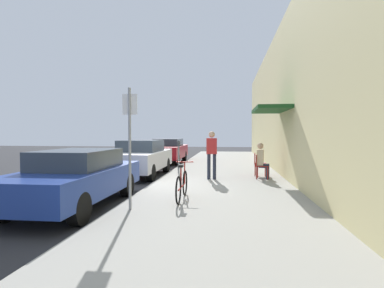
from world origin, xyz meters
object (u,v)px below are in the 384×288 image
(street_sign, at_px, (130,139))
(bicycle_0, at_px, (182,185))
(parked_car_1, at_px, (141,157))
(parked_car_0, at_px, (76,177))
(cafe_chair_1, at_px, (258,163))
(cafe_chair_0, at_px, (260,165))
(parking_meter, at_px, (179,154))
(parked_car_2, at_px, (168,150))
(pedestrian_standing, at_px, (212,151))
(seated_patron_0, at_px, (262,159))

(street_sign, bearing_deg, bicycle_0, 47.47)
(parked_car_1, distance_m, street_sign, 6.12)
(parked_car_0, distance_m, cafe_chair_1, 6.97)
(parked_car_0, height_order, cafe_chair_0, parked_car_0)
(parked_car_0, bearing_deg, cafe_chair_1, 47.34)
(parking_meter, bearing_deg, cafe_chair_1, -7.81)
(parked_car_2, xyz_separation_m, street_sign, (1.50, -11.53, 0.89))
(parked_car_2, xyz_separation_m, bicycle_0, (2.46, -10.48, -0.27))
(parking_meter, height_order, bicycle_0, parking_meter)
(parked_car_1, bearing_deg, street_sign, -75.67)
(pedestrian_standing, bearing_deg, seated_patron_0, 10.42)
(seated_patron_0, distance_m, cafe_chair_1, 0.84)
(parking_meter, distance_m, cafe_chair_1, 3.21)
(parked_car_1, distance_m, bicycle_0, 5.42)
(parked_car_1, bearing_deg, parked_car_2, 90.00)
(parked_car_0, bearing_deg, cafe_chair_0, 42.43)
(cafe_chair_0, bearing_deg, street_sign, -123.70)
(parked_car_0, relative_size, seated_patron_0, 3.41)
(cafe_chair_0, bearing_deg, cafe_chair_1, 90.05)
(parking_meter, distance_m, bicycle_0, 5.12)
(bicycle_0, relative_size, cafe_chair_0, 1.97)
(parked_car_1, relative_size, parking_meter, 3.33)
(parked_car_1, relative_size, street_sign, 1.69)
(bicycle_0, xyz_separation_m, pedestrian_standing, (0.54, 3.44, 0.64))
(parked_car_2, distance_m, street_sign, 11.66)
(bicycle_0, bearing_deg, parked_car_2, 103.23)
(cafe_chair_1, bearing_deg, street_sign, -119.74)
(parked_car_1, distance_m, cafe_chair_0, 4.84)
(parked_car_0, bearing_deg, parking_meter, 74.42)
(parked_car_0, height_order, pedestrian_standing, pedestrian_standing)
(pedestrian_standing, bearing_deg, bicycle_0, -98.83)
(cafe_chair_1, bearing_deg, parked_car_1, 177.21)
(parked_car_1, bearing_deg, bicycle_0, -62.93)
(parked_car_2, bearing_deg, cafe_chair_0, -54.80)
(parked_car_0, distance_m, parked_car_1, 5.36)
(parked_car_2, xyz_separation_m, seated_patron_0, (4.78, -6.70, 0.07))
(cafe_chair_0, distance_m, cafe_chair_1, 0.81)
(parking_meter, relative_size, pedestrian_standing, 0.78)
(parked_car_0, bearing_deg, seated_patron_0, 42.01)
(parked_car_0, xyz_separation_m, cafe_chair_1, (4.72, 5.12, -0.09))
(parking_meter, xyz_separation_m, bicycle_0, (0.91, -5.02, -0.41))
(seated_patron_0, bearing_deg, parked_car_1, 167.64)
(parked_car_0, relative_size, parking_meter, 3.33)
(seated_patron_0, bearing_deg, parking_meter, 158.82)
(pedestrian_standing, bearing_deg, street_sign, -108.44)
(parked_car_2, height_order, cafe_chair_1, parked_car_2)
(parked_car_0, distance_m, parked_car_2, 11.01)
(cafe_chair_0, xyz_separation_m, pedestrian_standing, (-1.72, -0.34, 0.50))
(cafe_chair_1, bearing_deg, parked_car_0, -132.66)
(cafe_chair_1, bearing_deg, pedestrian_standing, -146.39)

